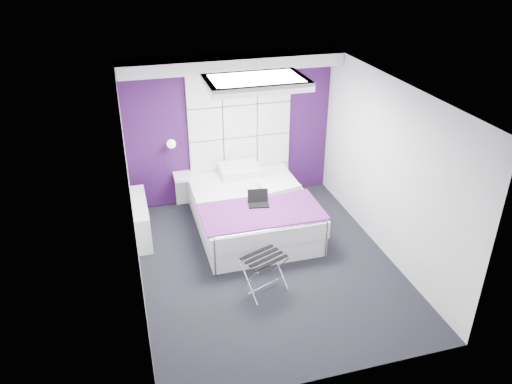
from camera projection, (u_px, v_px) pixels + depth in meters
floor at (267, 264)px, 7.33m from camera, size 4.40×4.40×0.00m
ceiling at (269, 90)px, 6.12m from camera, size 4.40×4.40×0.00m
wall_back at (231, 129)px, 8.60m from camera, size 3.60×0.00×3.60m
wall_left at (132, 202)px, 6.29m from camera, size 0.00×4.40×4.40m
wall_right at (388, 169)px, 7.16m from camera, size 0.00×4.40×4.40m
accent_wall at (231, 130)px, 8.59m from camera, size 3.58×0.02×2.58m
soffit at (232, 63)px, 7.83m from camera, size 3.58×0.50×0.20m
headboard at (240, 137)px, 8.64m from camera, size 1.80×0.08×2.30m
skylight at (256, 82)px, 6.65m from camera, size 1.36×0.86×0.12m
wall_lamp at (171, 143)px, 8.26m from camera, size 0.15×0.15×0.15m
radiator at (141, 219)px, 7.89m from camera, size 0.22×1.20×0.60m
bed at (251, 210)px, 8.07m from camera, size 1.83×2.21×0.77m
nightstand at (188, 175)px, 8.57m from camera, size 0.50×0.39×0.06m
luggage_rack at (264, 274)px, 6.67m from camera, size 0.55×0.40×0.54m
laptop at (258, 201)px, 7.63m from camera, size 0.31×0.22×0.23m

